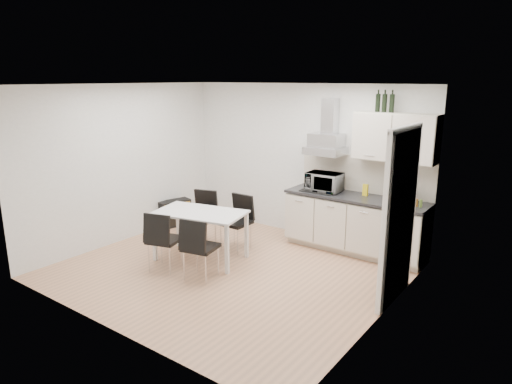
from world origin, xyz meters
TOP-DOWN VIEW (x-y plane):
  - ground at (0.00, 0.00)m, footprint 4.50×4.50m
  - wall_back at (0.00, 2.00)m, footprint 4.50×0.10m
  - wall_front at (0.00, -2.00)m, footprint 4.50×0.10m
  - wall_left at (-2.25, 0.00)m, footprint 0.10×4.00m
  - wall_right at (2.25, 0.00)m, footprint 0.10×4.00m
  - ceiling at (0.00, 0.00)m, footprint 4.50×4.50m
  - doorway at (2.21, 0.55)m, footprint 0.08×1.04m
  - kitchenette at (1.19, 1.73)m, footprint 2.22×0.64m
  - dining_table at (-0.61, 0.07)m, footprint 1.45×1.03m
  - chair_far_left at (-1.05, 0.56)m, footprint 0.57×0.61m
  - chair_far_right at (-0.43, 0.69)m, footprint 0.44×0.50m
  - chair_near_left at (-0.75, -0.52)m, footprint 0.57×0.61m
  - chair_near_right at (-0.13, -0.44)m, footprint 0.54×0.58m
  - guitar_amp at (-2.11, 0.97)m, footprint 0.41×0.63m
  - floor_speaker at (-1.18, 1.90)m, footprint 0.19×0.17m

SIDE VIEW (x-z plane):
  - ground at x=0.00m, z-range 0.00..0.00m
  - floor_speaker at x=-1.18m, z-range 0.00..0.30m
  - guitar_amp at x=-2.11m, z-range 0.00..0.49m
  - chair_far_left at x=-1.05m, z-range 0.00..0.88m
  - chair_far_right at x=-0.43m, z-range 0.00..0.88m
  - chair_near_left at x=-0.75m, z-range 0.00..0.88m
  - chair_near_right at x=-0.13m, z-range 0.00..0.88m
  - dining_table at x=-0.61m, z-range 0.29..1.04m
  - kitchenette at x=1.19m, z-range -0.43..2.09m
  - doorway at x=2.21m, z-range 0.00..2.10m
  - wall_back at x=0.00m, z-range 0.00..2.60m
  - wall_front at x=0.00m, z-range 0.00..2.60m
  - wall_left at x=-2.25m, z-range 0.00..2.60m
  - wall_right at x=2.25m, z-range 0.00..2.60m
  - ceiling at x=0.00m, z-range 2.60..2.60m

